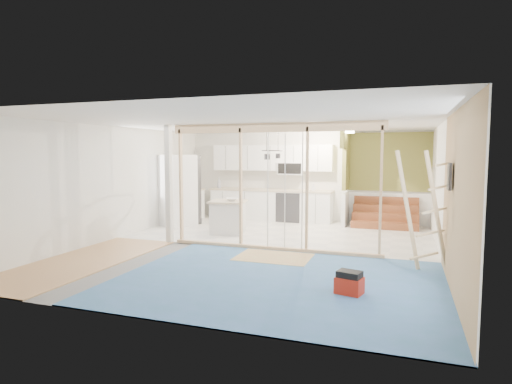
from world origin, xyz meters
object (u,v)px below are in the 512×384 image
(fridge, at_px, (177,190))
(ladder, at_px, (426,211))
(toolbox, at_px, (349,283))
(island, at_px, (228,217))

(fridge, distance_m, ladder, 6.80)
(fridge, bearing_deg, toolbox, -15.59)
(fridge, relative_size, toolbox, 4.69)
(island, bearing_deg, ladder, -35.61)
(toolbox, relative_size, ladder, 0.20)
(island, distance_m, toolbox, 4.99)
(island, xyz_separation_m, toolbox, (3.39, -3.65, -0.25))
(ladder, bearing_deg, fridge, 132.57)
(island, xyz_separation_m, ladder, (4.43, -2.08, 0.62))
(island, relative_size, ladder, 0.49)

